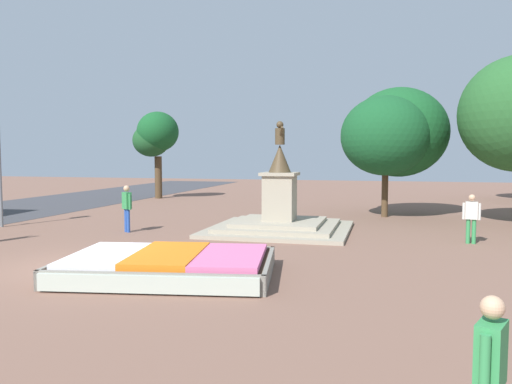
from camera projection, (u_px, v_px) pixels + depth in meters
The scene contains 8 objects.
ground_plane at pixel (76, 267), 13.06m from camera, with size 93.49×93.49×0.00m, color brown.
flower_planter at pixel (168, 265), 12.03m from camera, with size 5.47×4.13×0.58m.
statue_monument at pixel (280, 214), 19.23m from camera, with size 5.31×5.31×4.22m.
pedestrian_with_handbag at pixel (490, 375), 4.52m from camera, with size 0.40×0.70×1.67m.
pedestrian_near_planter at pixel (127, 205), 18.88m from camera, with size 0.49×0.40×1.78m.
pedestrian_crossing_plaza at pixel (471, 215), 16.43m from camera, with size 0.56×0.28×1.64m.
park_tree_far_left at pixel (394, 134), 23.56m from camera, with size 4.99×5.65×6.16m.
park_tree_mid_canopy at pixel (155, 136), 33.13m from camera, with size 3.07×2.87×5.80m.
Camera 1 is at (7.79, -11.29, 2.93)m, focal length 35.00 mm.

